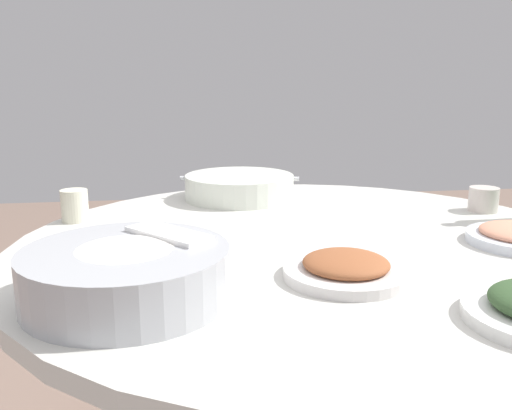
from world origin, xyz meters
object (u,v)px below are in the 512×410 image
at_px(dish_stirfry, 346,268).
at_px(tea_cup_far, 484,199).
at_px(tea_cup_near, 75,206).
at_px(round_dining_table, 312,303).
at_px(soup_bowl, 239,187).
at_px(rice_bowl, 127,273).

xyz_separation_m(dish_stirfry, tea_cup_far, (0.48, 0.41, 0.01)).
relative_size(dish_stirfry, tea_cup_near, 2.81).
distance_m(dish_stirfry, tea_cup_near, 0.68).
bearing_deg(tea_cup_far, dish_stirfry, -139.78).
bearing_deg(round_dining_table, soup_bowl, 104.36).
xyz_separation_m(soup_bowl, tea_cup_near, (-0.40, -0.19, 0.01)).
height_order(round_dining_table, rice_bowl, rice_bowl).
relative_size(round_dining_table, dish_stirfry, 5.85).
bearing_deg(soup_bowl, dish_stirfry, -80.37).
bearing_deg(dish_stirfry, round_dining_table, 90.15).
relative_size(tea_cup_near, tea_cup_far, 1.04).
bearing_deg(dish_stirfry, rice_bowl, -172.94).
bearing_deg(dish_stirfry, tea_cup_far, 40.22).
distance_m(rice_bowl, soup_bowl, 0.72).
relative_size(round_dining_table, tea_cup_far, 17.03).
height_order(dish_stirfry, tea_cup_near, tea_cup_near).
distance_m(soup_bowl, dish_stirfry, 0.65).
height_order(round_dining_table, soup_bowl, soup_bowl).
bearing_deg(tea_cup_near, soup_bowl, 25.61).
bearing_deg(round_dining_table, dish_stirfry, -89.85).
relative_size(round_dining_table, rice_bowl, 3.98).
xyz_separation_m(soup_bowl, tea_cup_far, (0.59, -0.23, -0.00)).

